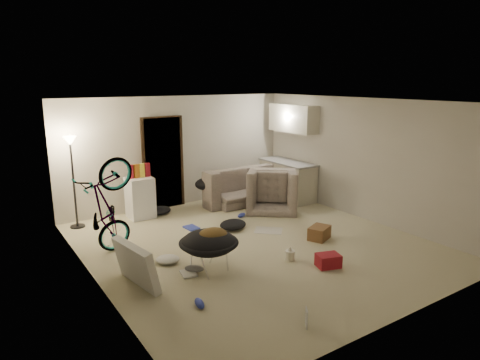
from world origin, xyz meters
TOP-DOWN VIEW (x-y plane):
  - floor at (0.00, 0.00)m, footprint 5.50×6.00m
  - ceiling at (0.00, 0.00)m, footprint 5.50×6.00m
  - wall_back at (0.00, 3.01)m, footprint 5.50×0.02m
  - wall_front at (0.00, -3.01)m, footprint 5.50×0.02m
  - wall_left at (-2.76, 0.00)m, footprint 0.02×6.00m
  - wall_right at (2.76, 0.00)m, footprint 0.02×6.00m
  - doorway at (-0.40, 2.97)m, footprint 0.85×0.10m
  - door_trim at (-0.40, 2.94)m, footprint 0.97×0.04m
  - floor_lamp at (-2.40, 2.65)m, footprint 0.28×0.28m
  - kitchen_counter at (2.43, 2.00)m, footprint 0.60×1.50m
  - counter_top at (2.43, 2.00)m, footprint 0.64×1.54m
  - kitchen_uppers at (2.56, 2.00)m, footprint 0.38×1.40m
  - sofa at (1.38, 2.45)m, footprint 2.21×0.88m
  - armchair at (1.60, 1.53)m, footprint 1.43×1.41m
  - bicycle at (-2.30, 0.93)m, footprint 1.77×0.98m
  - book_asset at (-1.05, -2.55)m, footprint 0.28×0.26m
  - mini_fridge at (-1.12, 2.55)m, footprint 0.51×0.51m
  - snack_box_0 at (-1.29, 2.55)m, footprint 0.11×0.08m
  - snack_box_1 at (-1.17, 2.55)m, footprint 0.11×0.09m
  - snack_box_2 at (-1.05, 2.55)m, footprint 0.10×0.08m
  - snack_box_3 at (-0.93, 2.55)m, footprint 0.10×0.07m
  - saucer_chair at (-1.21, -0.54)m, footprint 0.90×0.90m
  - hoodie at (-1.16, -0.57)m, footprint 0.51×0.43m
  - sofa_drape at (0.43, 2.45)m, footprint 0.57×0.48m
  - tv_box at (-2.30, -0.38)m, footprint 0.39×0.98m
  - drink_case_a at (1.13, -0.48)m, footprint 0.50×0.44m
  - drink_case_b at (0.41, -1.43)m, footprint 0.41×0.35m
  - juicer at (0.09, -0.90)m, footprint 0.16×0.16m
  - newspaper at (0.63, 0.39)m, footprint 0.66×0.65m
  - book_blue at (-0.56, 1.33)m, footprint 0.25×0.32m
  - book_white at (-1.53, -0.46)m, footprint 0.27×0.32m
  - shoe_0 at (0.65, 1.37)m, footprint 0.26×0.18m
  - shoe_1 at (0.57, 2.32)m, footprint 0.25×0.31m
  - shoe_2 at (-1.84, -1.39)m, footprint 0.15×0.27m
  - shoe_3 at (-1.42, -0.44)m, footprint 0.31×0.29m
  - clothes_lump_a at (0.11, 0.85)m, footprint 0.65×0.60m
  - clothes_lump_b at (-0.69, 2.55)m, footprint 0.64×0.61m
  - clothes_lump_c at (-1.61, 0.09)m, footprint 0.49×0.47m

SIDE VIEW (x-z plane):
  - floor at x=0.00m, z-range -0.02..0.00m
  - newspaper at x=0.63m, z-range 0.00..0.01m
  - book_asset at x=-1.05m, z-range 0.00..0.02m
  - book_white at x=-1.53m, z-range 0.00..0.03m
  - book_blue at x=-0.56m, z-range 0.00..0.03m
  - shoe_0 at x=0.65m, z-range 0.00..0.09m
  - shoe_2 at x=-1.84m, z-range 0.00..0.10m
  - shoe_1 at x=0.57m, z-range 0.00..0.11m
  - shoe_3 at x=-1.42m, z-range 0.00..0.11m
  - clothes_lump_c at x=-1.61m, z-range 0.00..0.12m
  - clothes_lump_b at x=-0.69m, z-range 0.00..0.15m
  - clothes_lump_a at x=0.11m, z-range 0.00..0.18m
  - juicer at x=0.09m, z-range -0.02..0.21m
  - drink_case_b at x=0.41m, z-range 0.00..0.20m
  - drink_case_a at x=1.13m, z-range 0.00..0.24m
  - tv_box at x=-2.30m, z-range -0.01..0.64m
  - sofa at x=1.38m, z-range 0.00..0.64m
  - armchair at x=1.60m, z-range 0.00..0.70m
  - saucer_chair at x=-1.21m, z-range 0.06..0.70m
  - mini_fridge at x=-1.12m, z-range 0.00..0.86m
  - kitchen_counter at x=2.43m, z-range 0.00..0.88m
  - bicycle at x=-2.30m, z-range -0.04..0.93m
  - sofa_drape at x=0.43m, z-range 0.40..0.68m
  - hoodie at x=-1.16m, z-range 0.46..0.68m
  - counter_top at x=2.43m, z-range 0.88..0.92m
  - snack_box_0 at x=-1.29m, z-range 0.85..1.15m
  - snack_box_1 at x=-1.17m, z-range 0.85..1.15m
  - snack_box_2 at x=-1.05m, z-range 0.85..1.15m
  - snack_box_3 at x=-0.93m, z-range 0.85..1.15m
  - doorway at x=-0.40m, z-range 0.00..2.04m
  - door_trim at x=-0.40m, z-range -0.03..2.07m
  - wall_back at x=0.00m, z-range 0.00..2.50m
  - wall_front at x=0.00m, z-range 0.00..2.50m
  - wall_left at x=-2.76m, z-range 0.00..2.50m
  - wall_right at x=2.76m, z-range 0.00..2.50m
  - floor_lamp at x=-2.40m, z-range 0.40..2.21m
  - kitchen_uppers at x=2.56m, z-range 1.62..2.27m
  - ceiling at x=0.00m, z-range 2.50..2.52m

